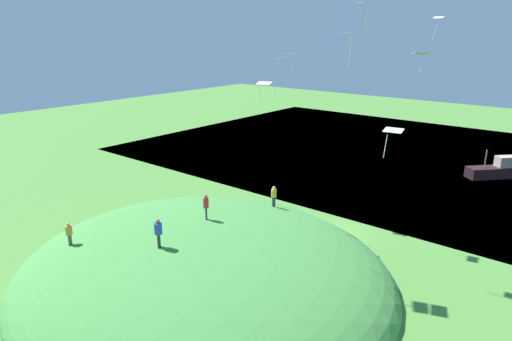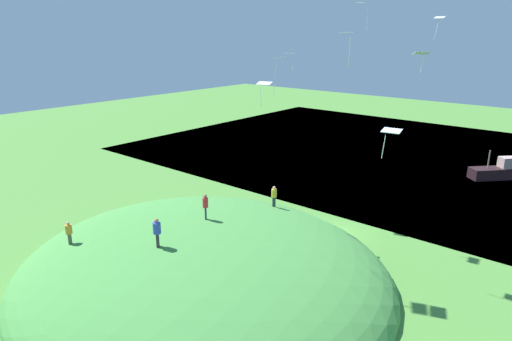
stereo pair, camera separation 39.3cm
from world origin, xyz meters
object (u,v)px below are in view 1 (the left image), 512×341
person_watching_kites (206,204)px  kite_4 (421,54)px  kite_13 (264,84)px  person_with_child (69,231)px  person_walking_path (274,194)px  kite_3 (282,59)px  kite_12 (289,54)px  kite_0 (349,35)px  kite_10 (364,4)px  boat_on_lake (500,170)px  person_on_hilltop (158,230)px  kite_9 (393,132)px  kite_8 (438,19)px

person_watching_kites → kite_4: 17.61m
person_watching_kites → kite_13: kite_13 is taller
person_with_child → person_walking_path: person_walking_path is taller
kite_3 → kite_12: kite_3 is taller
person_with_child → kite_0: 21.91m
person_walking_path → kite_10: kite_10 is taller
person_watching_kites → kite_3: kite_3 is taller
kite_0 → kite_3: bearing=-26.5°
kite_3 → kite_13: 6.44m
boat_on_lake → person_on_hilltop: (40.07, -10.61, 3.64)m
kite_10 → kite_13: size_ratio=1.07×
person_watching_kites → kite_0: 14.49m
kite_4 → kite_12: 11.14m
kite_9 → kite_12: 16.63m
boat_on_lake → kite_0: 32.66m
kite_10 → kite_13: 9.35m
kite_3 → kite_8: bearing=158.0°
kite_9 → kite_12: (-9.46, -13.30, 3.18)m
person_watching_kites → kite_3: bearing=66.4°
kite_4 → kite_12: (-0.55, -11.12, -0.34)m
kite_10 → kite_13: (5.65, -4.85, -5.65)m
person_on_hilltop → kite_10: bearing=125.6°
person_watching_kites → boat_on_lake: bearing=110.0°
person_with_child → kite_8: size_ratio=0.95×
person_with_child → kite_10: (-19.21, 10.09, 14.24)m
kite_0 → kite_9: 8.52m
person_on_hilltop → kite_9: bearing=80.0°
person_with_child → kite_4: size_ratio=1.14×
person_watching_kites → person_on_hilltop: person_watching_kites is taller
person_on_hilltop → kite_12: size_ratio=1.31×
kite_3 → kite_10: size_ratio=1.21×
kite_8 → kite_10: kite_10 is taller
kite_9 → person_on_hilltop: bearing=-59.2°
kite_3 → kite_0: bearing=153.5°
boat_on_lake → kite_12: size_ratio=4.61×
kite_10 → kite_12: size_ratio=1.37×
kite_9 → kite_10: bearing=-144.7°
kite_0 → boat_on_lake: bearing=170.7°
person_walking_path → person_on_hilltop: 11.24m
boat_on_lake → kite_0: kite_0 is taller
person_watching_kites → kite_13: bearing=128.7°
person_on_hilltop → kite_4: size_ratio=1.35×
boat_on_lake → kite_0: bearing=-147.1°
boat_on_lake → kite_3: bearing=-149.5°
person_on_hilltop → kite_10: 21.75m
kite_13 → kite_10: bearing=139.3°
kite_12 → kite_4: bearing=87.2°
person_with_child → kite_0: bearing=-13.0°
person_walking_path → kite_12: kite_12 is taller
person_walking_path → kite_8: bearing=15.7°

